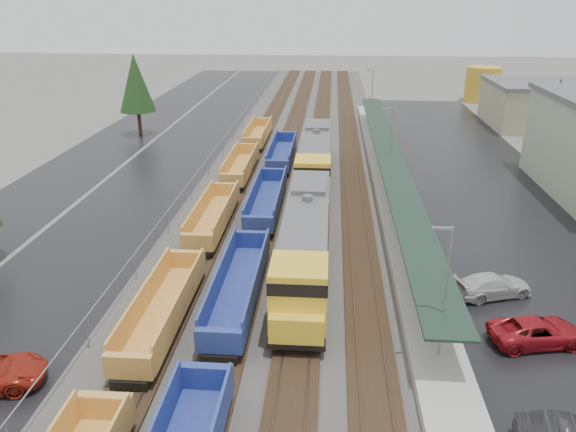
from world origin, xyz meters
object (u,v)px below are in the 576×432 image
object	(u,v)px
locomotive_lead	(305,243)
well_string_blue	(239,287)
well_string_yellow	(193,255)
parked_car_east_b	(537,332)
parked_car_east_c	(492,286)
storage_tank	(482,84)
locomotive_trail	(315,159)

from	to	relation	value
locomotive_lead	well_string_blue	xyz separation A→B (m)	(-4.00, -3.99, -1.40)
well_string_yellow	parked_car_east_b	world-z (taller)	well_string_yellow
well_string_yellow	parked_car_east_c	xyz separation A→B (m)	(20.27, -2.21, -0.37)
storage_tank	parked_car_east_b	size ratio (longest dim) A/B	1.16
storage_tank	well_string_blue	bearing A→B (deg)	-113.67
parked_car_east_c	locomotive_trail	bearing A→B (deg)	9.37
locomotive_trail	parked_car_east_b	size ratio (longest dim) A/B	3.98
locomotive_lead	well_string_yellow	xyz separation A→B (m)	(-8.00, 0.38, -1.43)
well_string_yellow	parked_car_east_b	xyz separation A→B (m)	(21.38, -7.47, -0.37)
locomotive_lead	locomotive_trail	size ratio (longest dim) A/B	1.00
locomotive_trail	storage_tank	size ratio (longest dim) A/B	3.44
locomotive_trail	storage_tank	distance (m)	57.13
well_string_yellow	parked_car_east_c	distance (m)	20.39
well_string_yellow	storage_tank	world-z (taller)	storage_tank
well_string_yellow	locomotive_trail	bearing A→B (deg)	68.79
well_string_blue	locomotive_trail	bearing A→B (deg)	80.91
parked_car_east_b	parked_car_east_c	size ratio (longest dim) A/B	1.04
locomotive_lead	parked_car_east_c	distance (m)	12.54
well_string_yellow	storage_tank	size ratio (longest dim) A/B	13.92
parked_car_east_b	locomotive_lead	bearing A→B (deg)	50.96
storage_tank	parked_car_east_b	bearing A→B (deg)	-101.13
locomotive_lead	parked_car_east_c	xyz separation A→B (m)	(12.27, -1.83, -1.80)
locomotive_lead	well_string_yellow	bearing A→B (deg)	177.27
well_string_yellow	parked_car_east_c	size ratio (longest dim) A/B	16.69
storage_tank	parked_car_east_b	xyz separation A→B (m)	(-15.25, -77.53, -2.35)
well_string_yellow	well_string_blue	xyz separation A→B (m)	(4.00, -4.37, 0.03)
locomotive_lead	storage_tank	world-z (taller)	storage_tank
well_string_yellow	parked_car_east_b	distance (m)	22.65
locomotive_trail	parked_car_east_c	xyz separation A→B (m)	(12.27, -22.83, -1.80)
storage_tank	parked_car_east_c	size ratio (longest dim) A/B	1.20
locomotive_trail	parked_car_east_b	distance (m)	31.16
parked_car_east_c	storage_tank	bearing A→B (deg)	-31.65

